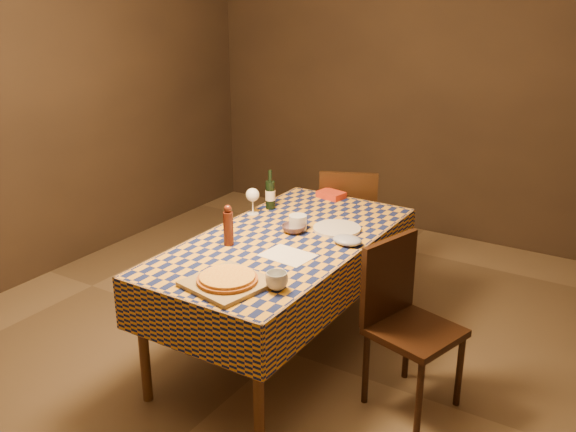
{
  "coord_description": "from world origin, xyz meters",
  "views": [
    {
      "loc": [
        1.9,
        -2.99,
        2.21
      ],
      "look_at": [
        0.0,
        0.05,
        0.9
      ],
      "focal_mm": 40.0,
      "sensor_mm": 36.0,
      "label": 1
    }
  ],
  "objects_px": {
    "dining_table": "(284,251)",
    "chair_right": "(404,314)",
    "bowl": "(294,229)",
    "cutting_board": "(227,283)",
    "chair_far": "(348,220)",
    "white_plate": "(337,229)",
    "pizza": "(227,278)",
    "wine_bottle": "(270,194)"
  },
  "relations": [
    {
      "from": "bowl",
      "to": "chair_right",
      "type": "height_order",
      "value": "chair_right"
    },
    {
      "from": "pizza",
      "to": "chair_right",
      "type": "height_order",
      "value": "chair_right"
    },
    {
      "from": "bowl",
      "to": "white_plate",
      "type": "height_order",
      "value": "bowl"
    },
    {
      "from": "chair_far",
      "to": "chair_right",
      "type": "height_order",
      "value": "same"
    },
    {
      "from": "white_plate",
      "to": "pizza",
      "type": "bearing_deg",
      "value": -96.38
    },
    {
      "from": "cutting_board",
      "to": "wine_bottle",
      "type": "bearing_deg",
      "value": 112.87
    },
    {
      "from": "cutting_board",
      "to": "white_plate",
      "type": "distance_m",
      "value": 0.98
    },
    {
      "from": "wine_bottle",
      "to": "bowl",
      "type": "bearing_deg",
      "value": -38.65
    },
    {
      "from": "chair_right",
      "to": "bowl",
      "type": "bearing_deg",
      "value": 167.07
    },
    {
      "from": "bowl",
      "to": "cutting_board",
      "type": "bearing_deg",
      "value": -83.0
    },
    {
      "from": "pizza",
      "to": "bowl",
      "type": "bearing_deg",
      "value": 97.0
    },
    {
      "from": "dining_table",
      "to": "wine_bottle",
      "type": "distance_m",
      "value": 0.58
    },
    {
      "from": "cutting_board",
      "to": "bowl",
      "type": "xyz_separation_m",
      "value": [
        -0.1,
        0.8,
        0.01
      ]
    },
    {
      "from": "dining_table",
      "to": "pizza",
      "type": "distance_m",
      "value": 0.69
    },
    {
      "from": "dining_table",
      "to": "bowl",
      "type": "xyz_separation_m",
      "value": [
        -0.01,
        0.13,
        0.1
      ]
    },
    {
      "from": "cutting_board",
      "to": "pizza",
      "type": "height_order",
      "value": "pizza"
    },
    {
      "from": "white_plate",
      "to": "chair_right",
      "type": "distance_m",
      "value": 0.75
    },
    {
      "from": "dining_table",
      "to": "bowl",
      "type": "relative_size",
      "value": 12.56
    },
    {
      "from": "cutting_board",
      "to": "dining_table",
      "type": "bearing_deg",
      "value": 97.75
    },
    {
      "from": "dining_table",
      "to": "chair_far",
      "type": "height_order",
      "value": "chair_far"
    },
    {
      "from": "pizza",
      "to": "bowl",
      "type": "relative_size",
      "value": 2.6
    },
    {
      "from": "wine_bottle",
      "to": "chair_far",
      "type": "height_order",
      "value": "wine_bottle"
    },
    {
      "from": "wine_bottle",
      "to": "white_plate",
      "type": "bearing_deg",
      "value": -11.61
    },
    {
      "from": "wine_bottle",
      "to": "white_plate",
      "type": "distance_m",
      "value": 0.59
    },
    {
      "from": "dining_table",
      "to": "white_plate",
      "type": "height_order",
      "value": "white_plate"
    },
    {
      "from": "pizza",
      "to": "wine_bottle",
      "type": "height_order",
      "value": "wine_bottle"
    },
    {
      "from": "bowl",
      "to": "wine_bottle",
      "type": "height_order",
      "value": "wine_bottle"
    },
    {
      "from": "dining_table",
      "to": "chair_right",
      "type": "xyz_separation_m",
      "value": [
        0.8,
        -0.06,
        -0.17
      ]
    },
    {
      "from": "wine_bottle",
      "to": "cutting_board",
      "type": "bearing_deg",
      "value": -67.13
    },
    {
      "from": "cutting_board",
      "to": "wine_bottle",
      "type": "xyz_separation_m",
      "value": [
        -0.46,
        1.09,
        0.09
      ]
    },
    {
      "from": "dining_table",
      "to": "bowl",
      "type": "distance_m",
      "value": 0.16
    },
    {
      "from": "bowl",
      "to": "chair_far",
      "type": "relative_size",
      "value": 0.16
    },
    {
      "from": "bowl",
      "to": "chair_far",
      "type": "distance_m",
      "value": 1.0
    },
    {
      "from": "white_plate",
      "to": "chair_far",
      "type": "height_order",
      "value": "chair_far"
    },
    {
      "from": "wine_bottle",
      "to": "chair_far",
      "type": "distance_m",
      "value": 0.8
    },
    {
      "from": "dining_table",
      "to": "wine_bottle",
      "type": "height_order",
      "value": "wine_bottle"
    },
    {
      "from": "chair_far",
      "to": "cutting_board",
      "type": "bearing_deg",
      "value": -83.44
    },
    {
      "from": "bowl",
      "to": "chair_far",
      "type": "height_order",
      "value": "chair_far"
    },
    {
      "from": "dining_table",
      "to": "white_plate",
      "type": "distance_m",
      "value": 0.37
    },
    {
      "from": "wine_bottle",
      "to": "dining_table",
      "type": "bearing_deg",
      "value": -48.5
    },
    {
      "from": "pizza",
      "to": "bowl",
      "type": "distance_m",
      "value": 0.81
    },
    {
      "from": "dining_table",
      "to": "pizza",
      "type": "xyz_separation_m",
      "value": [
        0.09,
        -0.68,
        0.11
      ]
    }
  ]
}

